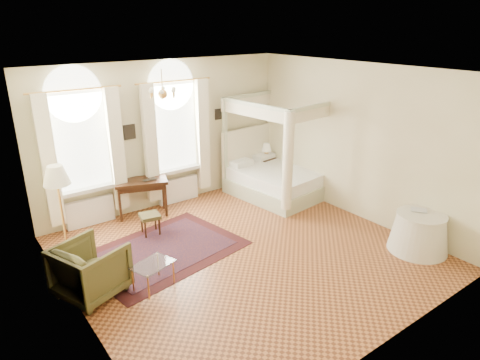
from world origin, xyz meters
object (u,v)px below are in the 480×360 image
object	(u,v)px
stool	(150,218)
coffee_table	(153,266)
nightstand	(264,170)
canopy_bed	(277,174)
side_table	(419,232)
armchair	(91,270)
floor_lamp	(57,180)
writing_desk	(141,185)

from	to	relation	value
stool	coffee_table	world-z (taller)	stool
nightstand	canopy_bed	bearing A→B (deg)	-110.54
nightstand	coffee_table	bearing A→B (deg)	-149.56
canopy_bed	side_table	xyz separation A→B (m)	(0.30, -3.65, -0.18)
canopy_bed	armchair	size ratio (longest dim) A/B	2.50
coffee_table	floor_lamp	bearing A→B (deg)	115.95
nightstand	side_table	bearing A→B (deg)	-90.36
nightstand	side_table	world-z (taller)	side_table
writing_desk	canopy_bed	bearing A→B (deg)	-15.67
nightstand	floor_lamp	distance (m)	5.61
canopy_bed	writing_desk	xyz separation A→B (m)	(-3.17, 0.89, 0.17)
writing_desk	floor_lamp	size ratio (longest dim) A/B	0.69
nightstand	floor_lamp	world-z (taller)	floor_lamp
stool	armchair	xyz separation A→B (m)	(-1.63, -1.32, 0.07)
nightstand	stool	size ratio (longest dim) A/B	1.53
writing_desk	side_table	distance (m)	5.72
floor_lamp	side_table	distance (m)	6.57
armchair	coffee_table	world-z (taller)	armchair
coffee_table	writing_desk	bearing A→B (deg)	68.57
canopy_bed	stool	xyz separation A→B (m)	(-3.44, -0.05, -0.18)
stool	armchair	world-z (taller)	armchair
stool	armchair	distance (m)	2.10
floor_lamp	side_table	bearing A→B (deg)	-33.89
armchair	side_table	world-z (taller)	armchair
writing_desk	coffee_table	bearing A→B (deg)	-111.43
writing_desk	stool	xyz separation A→B (m)	(-0.27, -0.93, -0.35)
canopy_bed	nightstand	bearing A→B (deg)	69.46
stool	nightstand	bearing A→B (deg)	13.91
side_table	writing_desk	bearing A→B (deg)	127.43
canopy_bed	coffee_table	xyz separation A→B (m)	(-4.22, -1.79, -0.15)
canopy_bed	writing_desk	world-z (taller)	canopy_bed
floor_lamp	canopy_bed	bearing A→B (deg)	0.45
canopy_bed	coffee_table	bearing A→B (deg)	-157.06
writing_desk	stool	world-z (taller)	writing_desk
coffee_table	canopy_bed	bearing A→B (deg)	22.94
stool	floor_lamp	xyz separation A→B (m)	(-1.63, 0.01, 1.16)
side_table	nightstand	bearing A→B (deg)	89.64
nightstand	side_table	distance (m)	4.54
nightstand	side_table	xyz separation A→B (m)	(-0.03, -4.54, 0.03)
nightstand	coffee_table	size ratio (longest dim) A/B	0.91
stool	floor_lamp	size ratio (longest dim) A/B	0.25
nightstand	coffee_table	xyz separation A→B (m)	(-4.55, -2.67, 0.05)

